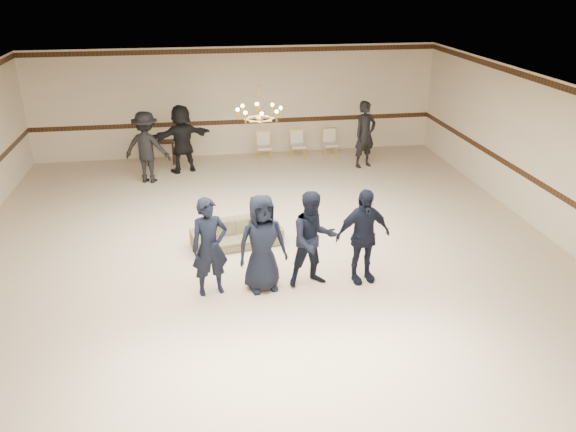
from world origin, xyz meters
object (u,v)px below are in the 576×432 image
object	(u,v)px
adult_left	(147,147)
console_table	(160,153)
banquet_chair_right	(330,144)
boy_c	(313,240)
banquet_chair_left	(264,147)
boy_b	(262,243)
boy_a	(210,247)
chandelier	(259,102)
banquet_chair_mid	(298,145)
boy_d	(363,236)
adult_right	(365,134)
adult_mid	(182,139)
settee	(237,234)

from	to	relation	value
adult_left	console_table	xyz separation A→B (m)	(0.24, 1.45, -0.60)
banquet_chair_right	console_table	distance (m)	5.00
banquet_chair_right	boy_c	bearing A→B (deg)	-109.59
banquet_chair_right	console_table	size ratio (longest dim) A/B	1.06
banquet_chair_left	boy_b	bearing A→B (deg)	-97.63
banquet_chair_right	boy_a	bearing A→B (deg)	-121.82
chandelier	adult_left	world-z (taller)	chandelier
boy_b	banquet_chair_mid	xyz separation A→B (m)	(1.92, 7.25, -0.45)
boy_d	banquet_chair_left	size ratio (longest dim) A/B	2.05
adult_right	banquet_chair_right	bearing A→B (deg)	105.86
boy_d	adult_right	bearing A→B (deg)	64.11
adult_mid	console_table	world-z (taller)	adult_mid
banquet_chair_left	banquet_chair_mid	distance (m)	1.00
boy_d	chandelier	bearing A→B (deg)	117.61
boy_a	banquet_chair_left	size ratio (longest dim) A/B	2.05
adult_left	adult_mid	xyz separation A→B (m)	(0.90, 0.70, 0.00)
chandelier	settee	bearing A→B (deg)	-149.15
chandelier	boy_d	world-z (taller)	chandelier
settee	adult_left	world-z (taller)	adult_left
chandelier	banquet_chair_right	size ratio (longest dim) A/B	1.09
boy_b	adult_right	size ratio (longest dim) A/B	0.94
adult_mid	banquet_chair_left	distance (m)	2.46
boy_a	boy_c	world-z (taller)	same
boy_a	adult_left	size ratio (longest dim) A/B	0.94
banquet_chair_mid	console_table	distance (m)	4.01
banquet_chair_left	boy_c	bearing A→B (deg)	-90.56
banquet_chair_mid	banquet_chair_right	xyz separation A→B (m)	(1.00, 0.00, 0.00)
boy_a	adult_mid	xyz separation A→B (m)	(-0.52, 6.69, 0.06)
adult_right	chandelier	bearing A→B (deg)	-152.16
boy_d	adult_mid	distance (m)	7.43
boy_b	console_table	distance (m)	7.75
chandelier	boy_b	xyz separation A→B (m)	(-0.23, -2.09, -1.99)
boy_d	console_table	distance (m)	8.42
settee	boy_a	bearing A→B (deg)	-119.14
boy_d	adult_right	world-z (taller)	adult_right
adult_left	console_table	bearing A→B (deg)	-81.71
adult_right	banquet_chair_right	xyz separation A→B (m)	(-0.76, 0.95, -0.51)
chandelier	boy_c	world-z (taller)	chandelier
adult_right	banquet_chair_left	xyz separation A→B (m)	(-2.76, 0.95, -0.51)
adult_right	banquet_chair_right	world-z (taller)	adult_right
boy_c	boy_d	size ratio (longest dim) A/B	1.00
settee	adult_left	distance (m)	4.73
boy_b	adult_right	xyz separation A→B (m)	(3.68, 6.29, 0.06)
boy_b	console_table	xyz separation A→B (m)	(-2.08, 7.45, -0.54)
adult_left	adult_mid	size ratio (longest dim) A/B	1.00
chandelier	adult_mid	size ratio (longest dim) A/B	0.50
boy_d	adult_left	size ratio (longest dim) A/B	0.94
adult_mid	banquet_chair_right	bearing A→B (deg)	168.78
chandelier	boy_a	bearing A→B (deg)	-118.33
banquet_chair_right	boy_d	bearing A→B (deg)	-102.80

